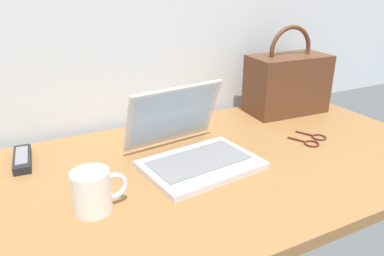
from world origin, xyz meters
TOP-DOWN VIEW (x-y plane):
  - desk at (0.00, 0.00)m, footprint 1.60×0.76m
  - laptop at (0.04, 0.04)m, footprint 0.34×0.33m
  - coffee_mug at (-0.26, -0.07)m, footprint 0.13×0.09m
  - remote_control_far at (-0.39, 0.25)m, footprint 0.06×0.16m
  - eyeglasses at (0.46, -0.02)m, footprint 0.13×0.13m
  - handbag at (0.56, 0.25)m, footprint 0.31×0.18m

SIDE VIEW (x-z plane):
  - desk at x=0.00m, z-range 0.00..0.03m
  - eyeglasses at x=0.46m, z-range 0.03..0.04m
  - remote_control_far at x=-0.39m, z-range 0.03..0.05m
  - laptop at x=0.04m, z-range -0.03..0.18m
  - coffee_mug at x=-0.26m, z-range 0.03..0.13m
  - handbag at x=0.56m, z-range -0.02..0.31m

